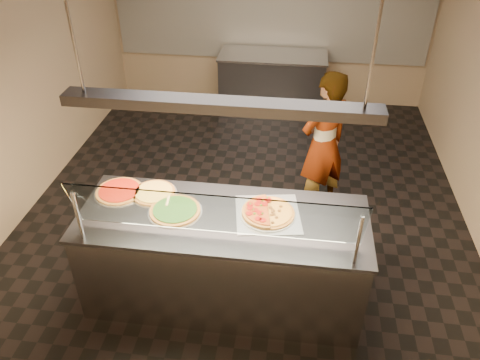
# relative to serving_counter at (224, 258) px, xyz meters

# --- Properties ---
(ground) EXTENTS (5.00, 6.00, 0.02)m
(ground) POSITION_rel_serving_counter_xyz_m (0.03, 1.42, -0.48)
(ground) COLOR black
(ground) RESTS_ON ground
(wall_back) EXTENTS (5.00, 0.02, 3.00)m
(wall_back) POSITION_rel_serving_counter_xyz_m (0.03, 4.43, 1.03)
(wall_back) COLOR #907E5D
(wall_back) RESTS_ON ground
(wall_front) EXTENTS (5.00, 0.02, 3.00)m
(wall_front) POSITION_rel_serving_counter_xyz_m (0.03, -1.59, 1.03)
(wall_front) COLOR #907E5D
(wall_front) RESTS_ON ground
(wall_left) EXTENTS (0.02, 6.00, 3.00)m
(wall_left) POSITION_rel_serving_counter_xyz_m (-2.48, 1.42, 1.03)
(wall_left) COLOR #907E5D
(wall_left) RESTS_ON ground
(tile_band) EXTENTS (4.90, 0.02, 1.20)m
(tile_band) POSITION_rel_serving_counter_xyz_m (0.03, 4.40, 0.83)
(tile_band) COLOR silver
(tile_band) RESTS_ON wall_back
(serving_counter) EXTENTS (2.43, 0.94, 0.93)m
(serving_counter) POSITION_rel_serving_counter_xyz_m (0.00, 0.00, 0.00)
(serving_counter) COLOR #B7B7BC
(serving_counter) RESTS_ON ground
(sneeze_guard) EXTENTS (2.19, 0.18, 0.54)m
(sneeze_guard) POSITION_rel_serving_counter_xyz_m (-0.00, -0.34, 0.76)
(sneeze_guard) COLOR #B7B7BC
(sneeze_guard) RESTS_ON serving_counter
(perforated_tray) EXTENTS (0.61, 0.61, 0.01)m
(perforated_tray) POSITION_rel_serving_counter_xyz_m (0.37, 0.09, 0.47)
(perforated_tray) COLOR silver
(perforated_tray) RESTS_ON serving_counter
(half_pizza_pepperoni) EXTENTS (0.29, 0.47, 0.05)m
(half_pizza_pepperoni) POSITION_rel_serving_counter_xyz_m (0.26, 0.09, 0.50)
(half_pizza_pepperoni) COLOR brown
(half_pizza_pepperoni) RESTS_ON perforated_tray
(half_pizza_sausage) EXTENTS (0.29, 0.47, 0.04)m
(half_pizza_sausage) POSITION_rel_serving_counter_xyz_m (0.47, 0.09, 0.49)
(half_pizza_sausage) COLOR brown
(half_pizza_sausage) RESTS_ON perforated_tray
(pizza_spinach) EXTENTS (0.46, 0.46, 0.03)m
(pizza_spinach) POSITION_rel_serving_counter_xyz_m (-0.41, 0.02, 0.48)
(pizza_spinach) COLOR silver
(pizza_spinach) RESTS_ON serving_counter
(pizza_cheese) EXTENTS (0.41, 0.41, 0.03)m
(pizza_cheese) POSITION_rel_serving_counter_xyz_m (-0.66, 0.24, 0.48)
(pizza_cheese) COLOR silver
(pizza_cheese) RESTS_ON serving_counter
(pizza_tomato) EXTENTS (0.44, 0.44, 0.03)m
(pizza_tomato) POSITION_rel_serving_counter_xyz_m (-0.97, 0.22, 0.48)
(pizza_tomato) COLOR silver
(pizza_tomato) RESTS_ON serving_counter
(pizza_spatula) EXTENTS (0.19, 0.23, 0.02)m
(pizza_spatula) POSITION_rel_serving_counter_xyz_m (-0.46, 0.08, 0.49)
(pizza_spatula) COLOR #B7B7BC
(pizza_spatula) RESTS_ON pizza_spinach
(prep_table) EXTENTS (1.65, 0.74, 0.93)m
(prep_table) POSITION_rel_serving_counter_xyz_m (0.12, 3.97, 0.00)
(prep_table) COLOR #404046
(prep_table) RESTS_ON ground
(worker) EXTENTS (0.72, 0.70, 1.67)m
(worker) POSITION_rel_serving_counter_xyz_m (0.86, 1.48, 0.37)
(worker) COLOR black
(worker) RESTS_ON ground
(heat_lamp_housing) EXTENTS (2.30, 0.18, 0.08)m
(heat_lamp_housing) POSITION_rel_serving_counter_xyz_m (-0.00, 0.00, 1.48)
(heat_lamp_housing) COLOR #404046
(heat_lamp_housing) RESTS_ON ceiling
(lamp_rod_left) EXTENTS (0.02, 0.02, 1.01)m
(lamp_rod_left) POSITION_rel_serving_counter_xyz_m (-1.00, 0.00, 2.03)
(lamp_rod_left) COLOR #B7B7BC
(lamp_rod_left) RESTS_ON ceiling
(lamp_rod_right) EXTENTS (0.02, 0.02, 1.01)m
(lamp_rod_right) POSITION_rel_serving_counter_xyz_m (1.00, 0.00, 2.03)
(lamp_rod_right) COLOR #B7B7BC
(lamp_rod_right) RESTS_ON ceiling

